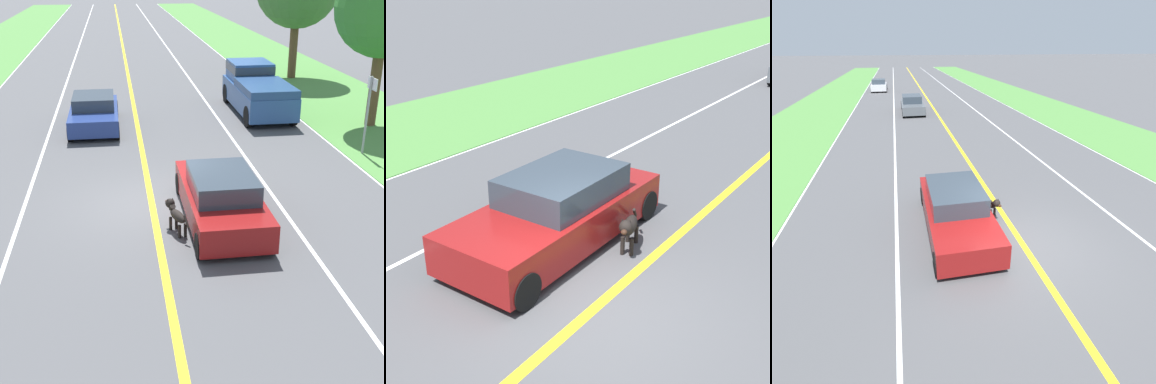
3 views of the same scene
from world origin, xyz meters
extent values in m
plane|color=#4C4C4F|center=(0.00, 0.00, 0.00)|extent=(400.00, 400.00, 0.00)
cube|color=yellow|center=(0.00, 0.00, 0.00)|extent=(0.18, 160.00, 0.01)
cube|color=white|center=(3.50, 0.00, 0.00)|extent=(0.10, 160.00, 0.01)
cube|color=white|center=(-3.50, 0.00, 0.00)|extent=(0.10, 160.00, 0.01)
cube|color=maroon|center=(1.69, -1.23, 0.51)|extent=(1.79, 4.56, 0.69)
cube|color=#2D3842|center=(1.69, -1.42, 1.11)|extent=(1.54, 2.19, 0.51)
cylinder|color=black|center=(2.50, 0.65, 0.30)|extent=(0.22, 0.60, 0.60)
cylinder|color=black|center=(2.50, -3.12, 0.30)|extent=(0.22, 0.60, 0.60)
cylinder|color=black|center=(0.88, 0.65, 0.30)|extent=(0.22, 0.60, 0.60)
cylinder|color=black|center=(0.88, -3.12, 0.30)|extent=(0.22, 0.60, 0.60)
ellipsoid|color=black|center=(0.51, -1.85, 0.47)|extent=(0.45, 0.75, 0.25)
cylinder|color=black|center=(0.50, -1.59, 0.17)|extent=(0.08, 0.08, 0.34)
cylinder|color=black|center=(0.67, -2.06, 0.17)|extent=(0.08, 0.08, 0.34)
cylinder|color=black|center=(0.35, -1.64, 0.17)|extent=(0.08, 0.08, 0.34)
cylinder|color=black|center=(0.52, -2.11, 0.17)|extent=(0.08, 0.08, 0.34)
cylinder|color=black|center=(0.41, -1.56, 0.57)|extent=(0.20, 0.23, 0.19)
sphere|color=black|center=(0.37, -1.45, 0.64)|extent=(0.31, 0.31, 0.24)
ellipsoid|color=#331E14|center=(0.31, -1.29, 0.62)|extent=(0.14, 0.14, 0.09)
cone|color=black|center=(0.43, -1.44, 0.73)|extent=(0.10, 0.10, 0.11)
cone|color=black|center=(0.31, -1.48, 0.73)|extent=(0.10, 0.10, 0.11)
cylinder|color=black|center=(0.67, -2.29, 0.51)|extent=(0.14, 0.27, 0.26)
cube|color=#284C84|center=(5.42, 9.20, 0.73)|extent=(2.07, 5.55, 0.95)
cube|color=#284C84|center=(5.42, 10.81, 1.61)|extent=(1.82, 2.10, 0.81)
cube|color=#2D3842|center=(5.42, 10.81, 1.73)|extent=(1.84, 2.12, 0.35)
cube|color=navy|center=(5.42, 8.04, 1.37)|extent=(2.03, 3.15, 0.33)
cylinder|color=black|center=(6.37, 11.36, 0.44)|extent=(0.22, 0.87, 0.87)
cylinder|color=black|center=(6.37, 7.04, 0.44)|extent=(0.22, 0.87, 0.87)
cylinder|color=black|center=(4.47, 11.36, 0.44)|extent=(0.22, 0.87, 0.87)
cylinder|color=black|center=(4.47, 7.04, 0.44)|extent=(0.22, 0.87, 0.87)
cube|color=navy|center=(-1.72, 7.92, 0.50)|extent=(1.90, 4.39, 0.63)
cube|color=#2D3842|center=(-1.72, 8.09, 1.05)|extent=(1.63, 2.11, 0.48)
cylinder|color=black|center=(-2.58, 6.15, 0.33)|extent=(0.22, 0.66, 0.66)
cylinder|color=black|center=(-2.58, 9.69, 0.33)|extent=(0.22, 0.66, 0.66)
cylinder|color=black|center=(-0.86, 6.15, 0.33)|extent=(0.22, 0.66, 0.66)
cylinder|color=black|center=(-0.86, 9.69, 0.33)|extent=(0.22, 0.66, 0.66)
cylinder|color=brown|center=(9.52, 6.56, 1.70)|extent=(0.43, 0.43, 3.41)
cylinder|color=brown|center=(9.44, 16.67, 1.80)|extent=(0.47, 0.47, 3.59)
cylinder|color=gray|center=(7.65, 3.18, 1.36)|extent=(0.08, 0.08, 2.72)
cube|color=white|center=(7.70, 3.18, 2.47)|extent=(0.03, 0.64, 0.40)
camera|label=1|loc=(-0.85, -13.58, 6.17)|focal=50.00mm
camera|label=2|loc=(-3.66, 5.68, 4.75)|focal=50.00mm
camera|label=3|loc=(3.10, 6.42, 5.07)|focal=28.00mm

